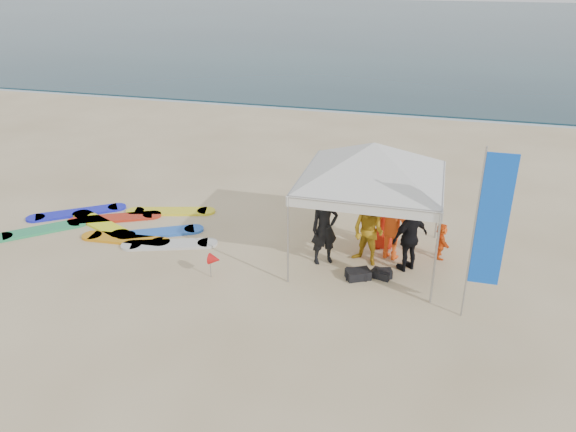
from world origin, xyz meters
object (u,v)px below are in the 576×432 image
(person_orange_b, at_px, (385,220))
(marker_pennant, at_px, (215,259))
(person_yellow, at_px, (368,232))
(person_black_b, at_px, (410,238))
(person_seated, at_px, (441,241))
(person_orange_a, at_px, (393,223))
(person_black_a, at_px, (325,228))
(feather_flag, at_px, (490,223))
(surfboard_spread, at_px, (119,226))
(canopy_tent, at_px, (374,143))

(person_orange_b, height_order, marker_pennant, person_orange_b)
(person_yellow, bearing_deg, person_black_b, 21.01)
(person_yellow, bearing_deg, person_orange_b, 95.61)
(person_seated, bearing_deg, person_orange_a, 94.35)
(person_black_a, xyz_separation_m, person_black_b, (2.06, 0.18, -0.08))
(person_seated, height_order, marker_pennant, person_seated)
(person_orange_a, relative_size, person_orange_b, 1.20)
(person_yellow, distance_m, feather_flag, 3.40)
(person_black_b, xyz_separation_m, surfboard_spread, (-8.12, 0.27, -0.83))
(person_black_a, xyz_separation_m, person_orange_b, (1.35, 1.15, -0.13))
(person_orange_b, bearing_deg, canopy_tent, 51.72)
(person_yellow, bearing_deg, marker_pennant, -130.09)
(surfboard_spread, bearing_deg, person_black_b, -1.94)
(person_orange_b, xyz_separation_m, canopy_tent, (-0.32, -0.68, 2.24))
(person_black_b, relative_size, surfboard_spread, 0.30)
(person_yellow, xyz_separation_m, surfboard_spread, (-7.11, 0.23, -0.82))
(person_orange_b, bearing_deg, marker_pennant, 22.05)
(person_orange_a, height_order, feather_flag, feather_flag)
(person_orange_b, height_order, feather_flag, feather_flag)
(person_yellow, distance_m, person_black_b, 1.01)
(person_black_a, xyz_separation_m, person_seated, (2.81, 0.99, -0.47))
(person_yellow, bearing_deg, feather_flag, -10.74)
(canopy_tent, relative_size, marker_pennant, 7.29)
(person_black_a, height_order, person_yellow, person_black_a)
(person_seated, bearing_deg, surfboard_spread, 83.48)
(person_seated, relative_size, marker_pennant, 1.48)
(person_black_a, relative_size, canopy_tent, 0.40)
(person_black_a, relative_size, person_yellow, 1.09)
(marker_pennant, relative_size, surfboard_spread, 0.11)
(person_black_a, xyz_separation_m, person_orange_a, (1.61, 0.69, 0.03))
(person_seated, relative_size, surfboard_spread, 0.16)
(person_black_a, xyz_separation_m, surfboard_spread, (-6.06, 0.45, -0.90))
(person_orange_a, distance_m, marker_pennant, 4.51)
(person_yellow, distance_m, person_orange_b, 0.98)
(person_orange_b, distance_m, canopy_tent, 2.37)
(person_orange_b, xyz_separation_m, feather_flag, (2.27, -2.69, 1.42))
(person_orange_a, bearing_deg, person_orange_b, -43.98)
(marker_pennant, xyz_separation_m, surfboard_spread, (-3.72, 1.90, -0.46))
(person_seated, bearing_deg, person_black_a, 99.50)
(feather_flag, bearing_deg, person_black_a, 157.05)
(person_orange_a, bearing_deg, person_black_a, 40.04)
(feather_flag, bearing_deg, marker_pennant, 179.18)
(person_yellow, relative_size, person_orange_a, 0.88)
(person_black_a, bearing_deg, person_orange_a, -9.45)
(person_orange_a, xyz_separation_m, feather_flag, (2.01, -2.22, 1.26))
(person_yellow, xyz_separation_m, person_seated, (1.76, 0.77, -0.39))
(person_orange_a, xyz_separation_m, surfboard_spread, (-7.67, -0.23, -0.94))
(person_orange_b, bearing_deg, surfboard_spread, -7.73)
(person_orange_a, relative_size, person_black_b, 1.13)
(person_black_b, bearing_deg, person_orange_b, -97.41)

